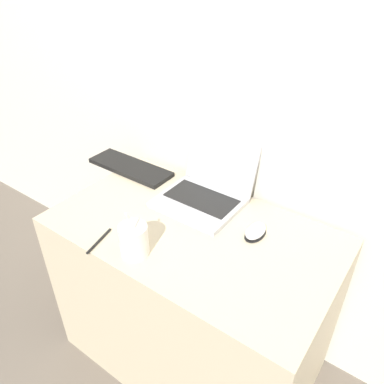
% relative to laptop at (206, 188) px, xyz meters
% --- Properties ---
extents(wall_back, '(7.00, 0.04, 2.50)m').
position_rel_laptop_xyz_m(wall_back, '(0.07, 0.16, 0.45)').
color(wall_back, silver).
rests_on(wall_back, ground_plane).
extents(desk, '(1.05, 0.61, 0.75)m').
position_rel_laptop_xyz_m(desk, '(0.07, -0.19, -0.42)').
color(desk, beige).
rests_on(desk, ground_plane).
extents(laptop, '(0.32, 0.33, 0.24)m').
position_rel_laptop_xyz_m(laptop, '(0.00, 0.00, 0.00)').
color(laptop, '#ADADB2').
rests_on(laptop, desk).
extents(drink_cup, '(0.10, 0.10, 0.19)m').
position_rel_laptop_xyz_m(drink_cup, '(-0.01, -0.41, 0.01)').
color(drink_cup, silver).
rests_on(drink_cup, desk).
extents(computer_mouse, '(0.06, 0.11, 0.04)m').
position_rel_laptop_xyz_m(computer_mouse, '(0.27, -0.09, -0.03)').
color(computer_mouse, black).
rests_on(computer_mouse, desk).
extents(external_keyboard, '(0.41, 0.14, 0.02)m').
position_rel_laptop_xyz_m(external_keyboard, '(-0.42, -0.01, -0.04)').
color(external_keyboard, black).
rests_on(external_keyboard, desk).
extents(pen, '(0.04, 0.14, 0.01)m').
position_rel_laptop_xyz_m(pen, '(-0.15, -0.44, -0.04)').
color(pen, black).
rests_on(pen, desk).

